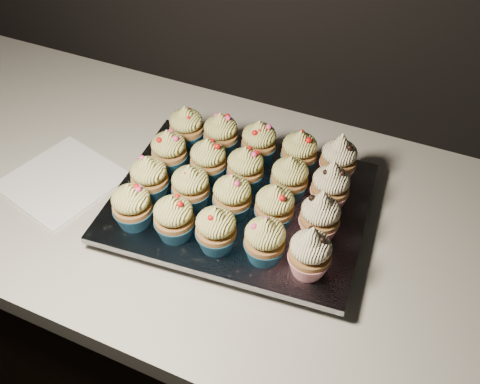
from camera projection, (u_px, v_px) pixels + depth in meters
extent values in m
cube|color=black|center=(202.00, 329.00, 1.29)|extent=(2.40, 0.60, 0.86)
cube|color=silver|center=(189.00, 197.00, 0.97)|extent=(2.44, 0.64, 0.04)
cube|color=white|center=(62.00, 180.00, 0.97)|extent=(0.22, 0.22, 0.00)
cube|color=black|center=(240.00, 208.00, 0.91)|extent=(0.41, 0.33, 0.02)
cube|color=silver|center=(240.00, 201.00, 0.90)|extent=(0.44, 0.36, 0.01)
cone|color=navy|center=(134.00, 216.00, 0.85)|extent=(0.06, 0.06, 0.03)
ellipsoid|color=#E9E276|center=(131.00, 199.00, 0.82)|extent=(0.06, 0.06, 0.04)
cone|color=#E9E276|center=(128.00, 188.00, 0.80)|extent=(0.03, 0.03, 0.02)
cone|color=navy|center=(175.00, 228.00, 0.83)|extent=(0.06, 0.06, 0.03)
ellipsoid|color=#E9E276|center=(173.00, 211.00, 0.80)|extent=(0.06, 0.06, 0.04)
cone|color=#E9E276|center=(172.00, 200.00, 0.78)|extent=(0.03, 0.03, 0.02)
cone|color=navy|center=(216.00, 239.00, 0.81)|extent=(0.06, 0.06, 0.03)
ellipsoid|color=#E9E276|center=(216.00, 222.00, 0.78)|extent=(0.06, 0.06, 0.04)
cone|color=#E9E276|center=(215.00, 212.00, 0.77)|extent=(0.03, 0.03, 0.02)
cone|color=navy|center=(264.00, 250.00, 0.80)|extent=(0.06, 0.06, 0.03)
ellipsoid|color=#E9E276|center=(265.00, 233.00, 0.77)|extent=(0.06, 0.06, 0.04)
cone|color=#E9E276|center=(266.00, 222.00, 0.75)|extent=(0.03, 0.03, 0.02)
cone|color=red|center=(308.00, 263.00, 0.78)|extent=(0.06, 0.06, 0.03)
ellipsoid|color=#FFEAB3|center=(311.00, 246.00, 0.75)|extent=(0.06, 0.06, 0.04)
cone|color=#FFEAB3|center=(313.00, 233.00, 0.73)|extent=(0.03, 0.03, 0.03)
cone|color=navy|center=(151.00, 188.00, 0.89)|extent=(0.06, 0.06, 0.03)
ellipsoid|color=#E9E276|center=(148.00, 171.00, 0.86)|extent=(0.06, 0.06, 0.04)
cone|color=#E9E276|center=(147.00, 160.00, 0.85)|extent=(0.03, 0.03, 0.02)
cone|color=navy|center=(192.00, 197.00, 0.88)|extent=(0.06, 0.06, 0.03)
ellipsoid|color=#E9E276|center=(190.00, 180.00, 0.85)|extent=(0.06, 0.06, 0.04)
cone|color=#E9E276|center=(189.00, 169.00, 0.83)|extent=(0.03, 0.03, 0.02)
cone|color=navy|center=(232.00, 207.00, 0.86)|extent=(0.06, 0.06, 0.03)
ellipsoid|color=#E9E276|center=(232.00, 190.00, 0.83)|extent=(0.06, 0.06, 0.04)
cone|color=#E9E276|center=(232.00, 179.00, 0.82)|extent=(0.03, 0.03, 0.02)
cone|color=navy|center=(274.00, 217.00, 0.84)|extent=(0.06, 0.06, 0.03)
ellipsoid|color=#E9E276|center=(275.00, 200.00, 0.82)|extent=(0.06, 0.06, 0.04)
cone|color=#E9E276|center=(276.00, 189.00, 0.80)|extent=(0.03, 0.03, 0.02)
cone|color=red|center=(318.00, 227.00, 0.83)|extent=(0.06, 0.06, 0.03)
ellipsoid|color=#FFEAB3|center=(321.00, 210.00, 0.80)|extent=(0.06, 0.06, 0.04)
cone|color=#FFEAB3|center=(323.00, 197.00, 0.78)|extent=(0.03, 0.03, 0.03)
cone|color=navy|center=(170.00, 161.00, 0.94)|extent=(0.06, 0.06, 0.03)
ellipsoid|color=#E9E276|center=(168.00, 144.00, 0.91)|extent=(0.06, 0.06, 0.04)
cone|color=#E9E276|center=(167.00, 134.00, 0.90)|extent=(0.03, 0.03, 0.02)
cone|color=navy|center=(209.00, 170.00, 0.92)|extent=(0.06, 0.06, 0.03)
ellipsoid|color=#E9E276|center=(208.00, 153.00, 0.90)|extent=(0.06, 0.06, 0.04)
cone|color=#E9E276|center=(207.00, 143.00, 0.88)|extent=(0.03, 0.03, 0.02)
cone|color=navy|center=(245.00, 178.00, 0.91)|extent=(0.06, 0.06, 0.03)
ellipsoid|color=#E9E276|center=(245.00, 161.00, 0.88)|extent=(0.06, 0.06, 0.04)
cone|color=#E9E276|center=(246.00, 151.00, 0.86)|extent=(0.03, 0.03, 0.02)
cone|color=navy|center=(289.00, 188.00, 0.89)|extent=(0.06, 0.06, 0.03)
ellipsoid|color=#E9E276|center=(290.00, 171.00, 0.86)|extent=(0.06, 0.06, 0.04)
cone|color=#E9E276|center=(291.00, 160.00, 0.85)|extent=(0.03, 0.03, 0.02)
cone|color=red|center=(329.00, 197.00, 0.88)|extent=(0.06, 0.06, 0.03)
ellipsoid|color=#FFEAB3|center=(331.00, 180.00, 0.85)|extent=(0.06, 0.06, 0.04)
cone|color=#FFEAB3|center=(334.00, 167.00, 0.83)|extent=(0.03, 0.03, 0.03)
cone|color=navy|center=(187.00, 137.00, 0.99)|extent=(0.06, 0.06, 0.03)
ellipsoid|color=#E9E276|center=(186.00, 121.00, 0.96)|extent=(0.06, 0.06, 0.04)
cone|color=#E9E276|center=(185.00, 110.00, 0.94)|extent=(0.03, 0.03, 0.02)
cone|color=navy|center=(221.00, 144.00, 0.97)|extent=(0.06, 0.06, 0.03)
ellipsoid|color=#E9E276|center=(220.00, 127.00, 0.95)|extent=(0.06, 0.06, 0.04)
cone|color=#E9E276|center=(220.00, 117.00, 0.93)|extent=(0.03, 0.03, 0.02)
cone|color=navy|center=(259.00, 152.00, 0.96)|extent=(0.06, 0.06, 0.03)
ellipsoid|color=#E9E276|center=(259.00, 135.00, 0.93)|extent=(0.06, 0.06, 0.04)
cone|color=#E9E276|center=(260.00, 125.00, 0.91)|extent=(0.03, 0.03, 0.02)
cone|color=navy|center=(298.00, 162.00, 0.94)|extent=(0.06, 0.06, 0.03)
ellipsoid|color=#E9E276|center=(300.00, 145.00, 0.91)|extent=(0.06, 0.06, 0.04)
cone|color=#E9E276|center=(301.00, 135.00, 0.89)|extent=(0.03, 0.03, 0.02)
cone|color=red|center=(337.00, 170.00, 0.92)|extent=(0.06, 0.06, 0.03)
ellipsoid|color=#FFEAB3|center=(340.00, 153.00, 0.90)|extent=(0.06, 0.06, 0.04)
cone|color=#FFEAB3|center=(342.00, 140.00, 0.88)|extent=(0.03, 0.03, 0.03)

